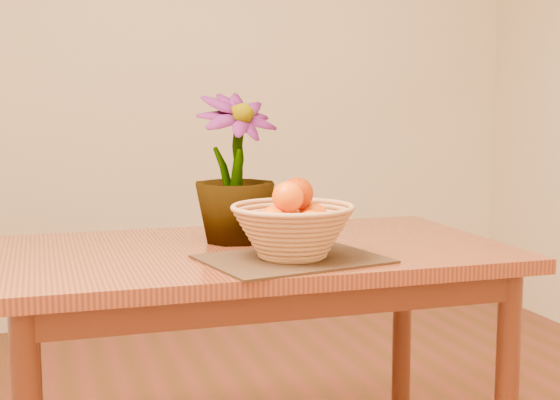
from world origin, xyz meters
name	(u,v)px	position (x,y,z in m)	size (l,w,h in m)	color
wall_back	(152,62)	(0.00, 2.25, 1.35)	(4.00, 0.02, 2.70)	#FBEABF
table	(255,277)	(0.00, 0.30, 0.66)	(1.40, 0.80, 0.75)	brown
placemat	(292,259)	(0.04, 0.09, 0.75)	(0.44, 0.33, 0.01)	#3D2616
wicker_basket	(293,233)	(0.04, 0.09, 0.82)	(0.32, 0.32, 0.13)	tan
orange_pile	(293,211)	(0.05, 0.10, 0.88)	(0.21, 0.20, 0.15)	#FD5704
potted_plant	(235,168)	(-0.03, 0.39, 0.97)	(0.24, 0.24, 0.43)	#1B4513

